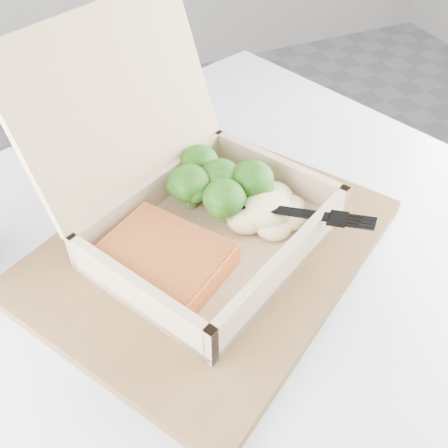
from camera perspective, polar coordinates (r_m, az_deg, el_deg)
name	(u,v)px	position (r m, az deg, el deg)	size (l,w,h in m)	color
cafe_table	(235,356)	(0.70, 1.31, -14.86)	(0.97, 0.97, 0.72)	black
serving_tray	(209,247)	(0.56, -1.68, -2.65)	(0.37, 0.30, 0.02)	brown
takeout_container	(183,189)	(0.54, -4.69, 4.02)	(0.33, 0.34, 0.22)	tan
salmon_fillet	(164,258)	(0.51, -6.82, -3.93)	(0.09, 0.12, 0.03)	orange
broccoli_pile	(220,182)	(0.58, -0.46, 4.80)	(0.13, 0.13, 0.05)	#2E771A
mashed_potatoes	(267,209)	(0.55, 4.89, 1.69)	(0.09, 0.08, 0.03)	#F0E39B
plastic_fork	(257,204)	(0.54, 3.75, 2.24)	(0.13, 0.13, 0.02)	black
receipt	(126,173)	(0.68, -11.14, 5.77)	(0.07, 0.13, 0.00)	white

